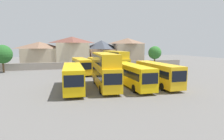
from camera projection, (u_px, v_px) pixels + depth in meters
The scene contains 15 objects.
ground at pixel (95, 72), 45.36m from camera, with size 140.00×140.00×0.00m, color #605E5B.
depot_boundary_wall at pixel (90, 65), 51.96m from camera, with size 56.00×0.50×1.80m, color gray.
bus_1 at pixel (73, 76), 26.47m from camera, with size 3.08×11.38×3.37m.
bus_2 at pixel (105, 69), 27.52m from camera, with size 3.21×11.08×5.07m.
bus_3 at pixel (132, 74), 28.37m from camera, with size 2.60×11.71×3.34m.
bus_4 at pixel (157, 73), 29.38m from camera, with size 2.54×11.26×3.45m.
bus_5 at pixel (81, 65), 41.34m from camera, with size 3.27×10.30×3.36m.
bus_6 at pixel (99, 65), 42.35m from camera, with size 3.36×11.98×3.30m.
bus_7 at pixel (115, 60), 43.44m from camera, with size 3.34×11.32×4.93m.
house_terrace_left at pixel (40, 54), 56.81m from camera, with size 10.51×7.53×7.32m.
house_terrace_centre at pixel (72, 51), 58.85m from camera, with size 10.17×7.25×8.94m.
house_terrace_right at pixel (102, 52), 61.87m from camera, with size 8.43×7.08×7.90m.
house_terrace_far_right at pixel (128, 51), 63.41m from camera, with size 9.66×7.15×8.66m.
tree_left_of_lot at pixel (155, 53), 54.52m from camera, with size 3.74×3.74×6.03m.
tree_behind_wall at pixel (2, 54), 43.18m from camera, with size 4.30×4.30×6.37m.
Camera 1 is at (-8.18, -26.37, 6.12)m, focal length 30.42 mm.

